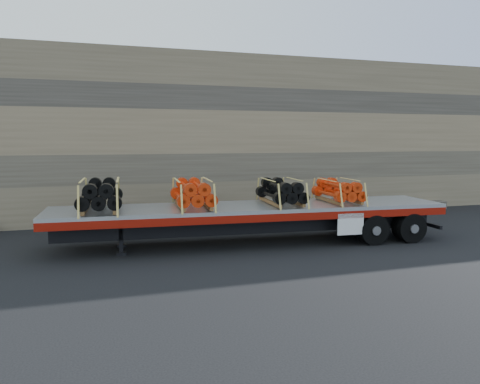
# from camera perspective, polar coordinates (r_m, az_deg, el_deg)

# --- Properties ---
(ground) EXTENTS (120.00, 120.00, 0.00)m
(ground) POSITION_cam_1_polar(r_m,az_deg,el_deg) (14.99, -1.79, -6.66)
(ground) COLOR black
(ground) RESTS_ON ground
(rock_wall) EXTENTS (44.00, 3.00, 7.00)m
(rock_wall) POSITION_cam_1_polar(r_m,az_deg,el_deg) (20.92, -6.90, 6.69)
(rock_wall) COLOR #7A6B54
(rock_wall) RESTS_ON ground
(trailer) EXTENTS (12.88, 3.47, 1.27)m
(trailer) POSITION_cam_1_polar(r_m,az_deg,el_deg) (15.27, 1.34, -3.97)
(trailer) COLOR #B7BABF
(trailer) RESTS_ON ground
(bundle_front) EXTENTS (1.44, 2.58, 0.88)m
(bundle_front) POSITION_cam_1_polar(r_m,az_deg,el_deg) (14.63, -16.63, -0.43)
(bundle_front) COLOR black
(bundle_front) RESTS_ON trailer
(bundle_midfront) EXTENTS (1.36, 2.44, 0.83)m
(bundle_midfront) POSITION_cam_1_polar(r_m,az_deg,el_deg) (14.75, -5.83, -0.24)
(bundle_midfront) COLOR red
(bundle_midfront) RESTS_ON trailer
(bundle_midrear) EXTENTS (1.29, 2.30, 0.79)m
(bundle_midrear) POSITION_cam_1_polar(r_m,az_deg,el_deg) (15.41, 5.03, -0.02)
(bundle_midrear) COLOR black
(bundle_midrear) RESTS_ON trailer
(bundle_rear) EXTENTS (1.21, 2.17, 0.74)m
(bundle_rear) POSITION_cam_1_polar(r_m,az_deg,el_deg) (16.18, 11.86, 0.09)
(bundle_rear) COLOR red
(bundle_rear) RESTS_ON trailer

